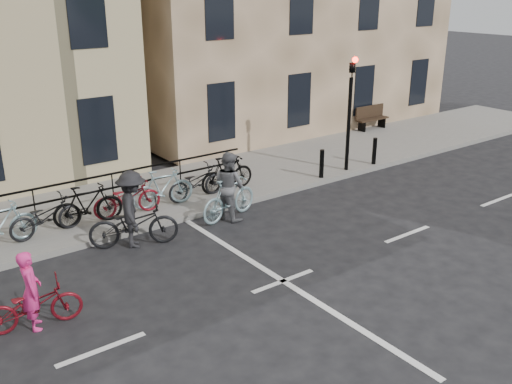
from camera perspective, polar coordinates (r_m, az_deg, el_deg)
ground at (r=12.14m, az=2.72°, el=-8.90°), size 120.00×120.00×0.00m
sidewalk at (r=15.57m, az=-23.58°, el=-3.57°), size 46.00×4.00×0.15m
traffic_light at (r=18.35m, az=9.41°, el=9.08°), size 0.18×0.30×3.90m
bollard_east at (r=17.92m, az=6.59°, el=2.83°), size 0.14×0.14×0.90m
bollard_west at (r=19.58m, az=11.76°, el=4.04°), size 0.14×0.14×0.90m
bench at (r=24.42m, az=11.42°, el=7.41°), size 1.60×0.41×0.97m
parked_bikes at (r=14.76m, az=-18.56°, el=-1.78°), size 11.45×1.23×1.05m
cyclist_pink at (r=11.15m, az=-21.42°, el=-10.16°), size 1.78×0.91×1.51m
cyclist_grey at (r=14.97m, az=-2.72°, el=0.00°), size 1.96×1.01×1.83m
cyclist_dark at (r=13.69m, az=-12.19°, el=-2.47°), size 2.21×1.46×1.86m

